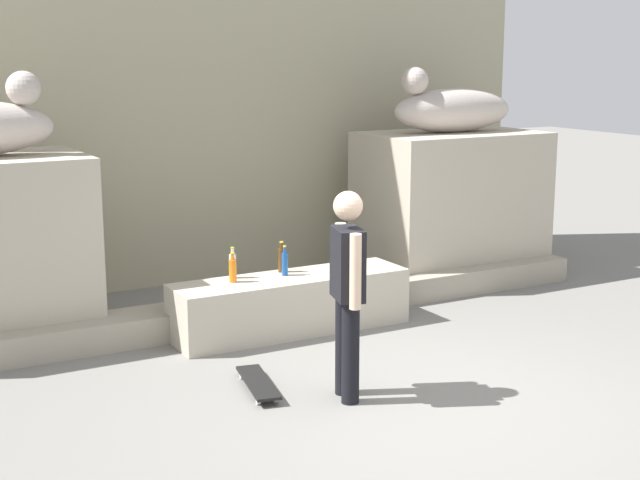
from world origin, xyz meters
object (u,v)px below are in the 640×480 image
skater (348,286)px  bottle_brown (282,259)px  statue_reclining_right (451,109)px  bottle_clear (233,265)px  bottle_orange (233,270)px  skateboard (258,383)px  bottle_blue (285,263)px

skater → bottle_brown: 2.07m
statue_reclining_right → bottle_clear: size_ratio=5.30×
statue_reclining_right → bottle_orange: size_ratio=5.60×
bottle_orange → statue_reclining_right: bearing=17.5°
statue_reclining_right → bottle_clear: 3.63m
skateboard → bottle_blue: 1.78m
skater → bottle_blue: (0.39, 1.87, -0.24)m
skater → bottle_blue: 1.93m
bottle_clear → bottle_orange: bearing=-113.4°
skater → bottle_brown: (0.43, 2.01, -0.24)m
skater → bottle_blue: bearing=3.6°
statue_reclining_right → bottle_clear: (-3.24, -0.89, -1.37)m
skater → bottle_clear: (-0.10, 2.02, -0.24)m
bottle_clear → bottle_blue: bottle_clear is taller
skater → bottle_orange: (-0.16, 1.87, -0.25)m
statue_reclining_right → bottle_blue: size_ratio=5.45×
skater → bottle_orange: size_ratio=5.77×
bottle_clear → bottle_blue: (0.49, -0.15, -0.00)m
skater → skateboard: skater is taller
statue_reclining_right → skateboard: size_ratio=1.97×
bottle_brown → bottle_orange: (-0.59, -0.14, -0.01)m
bottle_blue → bottle_orange: bottle_blue is taller
skateboard → skater: bearing=-120.4°
statue_reclining_right → bottle_blue: 3.25m
bottle_brown → bottle_clear: bearing=179.3°
bottle_blue → skater: bearing=-101.9°
statue_reclining_right → bottle_blue: statue_reclining_right is taller
bottle_clear → bottle_blue: size_ratio=1.03×
bottle_brown → skater: bearing=-102.1°
bottle_brown → bottle_blue: size_ratio=1.04×
bottle_clear → skateboard: bearing=-106.6°
bottle_brown → bottle_blue: bearing=-104.8°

